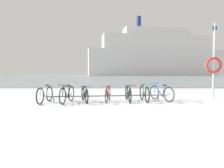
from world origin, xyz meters
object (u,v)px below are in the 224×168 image
at_px(bicycle_2, 85,95).
at_px(ferry_ship, 158,56).
at_px(bicycle_1, 68,94).
at_px(bicycle_6, 162,93).
at_px(bicycle_0, 45,94).
at_px(bicycle_4, 128,94).
at_px(bicycle_3, 108,94).
at_px(bicycle_5, 145,93).
at_px(rescue_post, 214,64).

height_order(bicycle_2, ferry_ship, ferry_ship).
distance_m(bicycle_1, bicycle_6, 4.40).
bearing_deg(ferry_ship, bicycle_0, -106.33).
relative_size(bicycle_1, bicycle_4, 0.98).
relative_size(bicycle_4, bicycle_6, 1.09).
height_order(bicycle_3, ferry_ship, ferry_ship).
bearing_deg(bicycle_6, bicycle_3, -172.87).
xyz_separation_m(bicycle_3, ferry_ship, (18.57, 72.49, 7.41)).
bearing_deg(bicycle_1, bicycle_2, 14.65).
distance_m(bicycle_4, bicycle_5, 0.77).
relative_size(bicycle_2, bicycle_5, 0.94).
relative_size(bicycle_1, bicycle_3, 1.06).
xyz_separation_m(bicycle_1, bicycle_3, (1.81, 0.34, -0.02)).
relative_size(bicycle_0, bicycle_6, 1.03).
relative_size(bicycle_0, ferry_ship, 0.03).
relative_size(bicycle_3, bicycle_4, 0.92).
distance_m(bicycle_1, bicycle_4, 2.78).
height_order(bicycle_0, ferry_ship, ferry_ship).
height_order(bicycle_1, ferry_ship, ferry_ship).
xyz_separation_m(rescue_post, ferry_ship, (13.32, 71.70, 5.98)).
distance_m(bicycle_0, ferry_ship, 76.30).
bearing_deg(bicycle_0, bicycle_5, 6.65).
height_order(bicycle_2, bicycle_6, bicycle_6).
distance_m(bicycle_2, rescue_post, 6.53).
bearing_deg(rescue_post, bicycle_6, -170.05).
bearing_deg(bicycle_4, bicycle_5, 6.43).
bearing_deg(bicycle_1, bicycle_4, 8.09).
bearing_deg(bicycle_2, bicycle_0, -171.99).
distance_m(bicycle_5, ferry_ship, 74.66).
distance_m(bicycle_1, bicycle_5, 3.55).
relative_size(bicycle_1, ferry_ship, 0.03).
bearing_deg(bicycle_6, bicycle_4, -170.44).
bearing_deg(bicycle_4, bicycle_1, -171.91).
bearing_deg(bicycle_1, ferry_ship, 74.37).
xyz_separation_m(bicycle_4, ferry_ship, (17.63, 72.44, 7.41)).
bearing_deg(ferry_ship, bicycle_3, -104.37).
height_order(bicycle_0, bicycle_3, bicycle_0).
bearing_deg(bicycle_4, bicycle_2, -174.45).
bearing_deg(rescue_post, bicycle_3, -171.41).
relative_size(bicycle_0, rescue_post, 0.44).
xyz_separation_m(bicycle_0, rescue_post, (8.03, 1.18, 1.40)).
relative_size(bicycle_3, bicycle_5, 0.97).
relative_size(bicycle_3, bicycle_6, 1.00).
bearing_deg(bicycle_6, rescue_post, 9.95).
bearing_deg(bicycle_1, bicycle_3, 10.72).
bearing_deg(ferry_ship, bicycle_4, -103.68).
relative_size(bicycle_5, bicycle_6, 1.04).
bearing_deg(bicycle_3, bicycle_2, -172.14).
xyz_separation_m(bicycle_1, bicycle_4, (2.75, 0.39, -0.02)).
height_order(bicycle_1, bicycle_4, bicycle_1).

